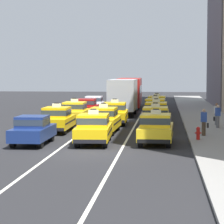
{
  "coord_description": "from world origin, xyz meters",
  "views": [
    {
      "loc": [
        3.8,
        -26.28,
        4.0
      ],
      "look_at": [
        0.31,
        9.65,
        1.3
      ],
      "focal_mm": 87.5,
      "sensor_mm": 36.0,
      "label": 1
    }
  ],
  "objects_px": {
    "taxi_center_nearest": "(94,128)",
    "taxi_center_third": "(115,113)",
    "pedestrian_near_crosswalk": "(216,114)",
    "pedestrian_by_storefront": "(218,116)",
    "box_truck_center_fourth": "(123,96)",
    "fire_hydrant": "(198,133)",
    "taxi_right_nearest": "(156,128)",
    "taxi_left_second": "(57,119)",
    "taxi_center_second": "(104,120)",
    "bus_center_fifth": "(129,91)",
    "taxi_left_third": "(75,112)",
    "taxi_right_fifth": "(157,104)",
    "sedan_left_fourth": "(86,107)",
    "taxi_right_fourth": "(155,108)",
    "sedan_left_nearest": "(33,129)",
    "taxi_right_third": "(156,113)",
    "pedestrian_trailing": "(204,122)",
    "taxi_right_second": "(155,119)",
    "sedan_left_fifth": "(94,104)"
  },
  "relations": [
    {
      "from": "taxi_center_nearest",
      "to": "taxi_center_third",
      "type": "xyz_separation_m",
      "value": [
        0.15,
        11.13,
        0.0
      ]
    },
    {
      "from": "pedestrian_near_crosswalk",
      "to": "pedestrian_by_storefront",
      "type": "xyz_separation_m",
      "value": [
        -0.12,
        -2.11,
        -0.01
      ]
    },
    {
      "from": "box_truck_center_fourth",
      "to": "fire_hydrant",
      "type": "distance_m",
      "value": 19.12
    },
    {
      "from": "taxi_right_nearest",
      "to": "pedestrian_near_crosswalk",
      "type": "height_order",
      "value": "taxi_right_nearest"
    },
    {
      "from": "taxi_left_second",
      "to": "taxi_center_second",
      "type": "relative_size",
      "value": 0.99
    },
    {
      "from": "bus_center_fifth",
      "to": "pedestrian_near_crosswalk",
      "type": "distance_m",
      "value": 21.79
    },
    {
      "from": "taxi_left_third",
      "to": "taxi_right_fifth",
      "type": "xyz_separation_m",
      "value": [
        6.13,
        10.46,
        0.0
      ]
    },
    {
      "from": "taxi_center_nearest",
      "to": "pedestrian_near_crosswalk",
      "type": "relative_size",
      "value": 2.94
    },
    {
      "from": "sedan_left_fourth",
      "to": "bus_center_fifth",
      "type": "height_order",
      "value": "bus_center_fifth"
    },
    {
      "from": "taxi_center_second",
      "to": "taxi_right_fourth",
      "type": "distance_m",
      "value": 11.97
    },
    {
      "from": "sedan_left_nearest",
      "to": "taxi_right_third",
      "type": "distance_m",
      "value": 13.91
    },
    {
      "from": "taxi_center_nearest",
      "to": "pedestrian_by_storefront",
      "type": "distance_m",
      "value": 10.93
    },
    {
      "from": "taxi_right_fourth",
      "to": "pedestrian_near_crosswalk",
      "type": "distance_m",
      "value": 8.23
    },
    {
      "from": "taxi_left_second",
      "to": "taxi_left_third",
      "type": "height_order",
      "value": "same"
    },
    {
      "from": "taxi_center_second",
      "to": "taxi_right_fifth",
      "type": "height_order",
      "value": "same"
    },
    {
      "from": "taxi_left_third",
      "to": "bus_center_fifth",
      "type": "height_order",
      "value": "bus_center_fifth"
    },
    {
      "from": "sedan_left_nearest",
      "to": "sedan_left_fourth",
      "type": "relative_size",
      "value": 1.0
    },
    {
      "from": "taxi_right_nearest",
      "to": "taxi_right_fourth",
      "type": "distance_m",
      "value": 16.6
    },
    {
      "from": "taxi_right_third",
      "to": "pedestrian_trailing",
      "type": "bearing_deg",
      "value": -70.35
    },
    {
      "from": "taxi_left_second",
      "to": "taxi_right_second",
      "type": "height_order",
      "value": "same"
    },
    {
      "from": "taxi_right_fourth",
      "to": "pedestrian_by_storefront",
      "type": "distance_m",
      "value": 10.0
    },
    {
      "from": "taxi_left_third",
      "to": "taxi_center_third",
      "type": "distance_m",
      "value": 3.18
    },
    {
      "from": "taxi_center_second",
      "to": "taxi_right_nearest",
      "type": "distance_m",
      "value": 6.12
    },
    {
      "from": "taxi_right_third",
      "to": "pedestrian_by_storefront",
      "type": "xyz_separation_m",
      "value": [
        4.24,
        -3.74,
        0.06
      ]
    },
    {
      "from": "taxi_left_third",
      "to": "taxi_right_third",
      "type": "bearing_deg",
      "value": 0.34
    },
    {
      "from": "sedan_left_fifth",
      "to": "taxi_right_nearest",
      "type": "bearing_deg",
      "value": -74.23
    },
    {
      "from": "taxi_left_third",
      "to": "taxi_center_second",
      "type": "height_order",
      "value": "same"
    },
    {
      "from": "taxi_center_third",
      "to": "pedestrian_trailing",
      "type": "relative_size",
      "value": 2.86
    },
    {
      "from": "sedan_left_nearest",
      "to": "taxi_left_third",
      "type": "bearing_deg",
      "value": 88.69
    },
    {
      "from": "taxi_center_third",
      "to": "pedestrian_trailing",
      "type": "xyz_separation_m",
      "value": [
        6.09,
        -7.81,
        0.08
      ]
    },
    {
      "from": "taxi_center_second",
      "to": "taxi_right_fifth",
      "type": "xyz_separation_m",
      "value": [
        3.19,
        16.73,
        0.0
      ]
    },
    {
      "from": "taxi_right_fifth",
      "to": "sedan_left_nearest",
      "type": "bearing_deg",
      "value": -105.76
    },
    {
      "from": "taxi_right_fifth",
      "to": "pedestrian_by_storefront",
      "type": "xyz_separation_m",
      "value": [
        4.34,
        -14.17,
        0.06
      ]
    },
    {
      "from": "sedan_left_fifth",
      "to": "taxi_right_fourth",
      "type": "distance_m",
      "value": 8.59
    },
    {
      "from": "bus_center_fifth",
      "to": "taxi_right_fifth",
      "type": "xyz_separation_m",
      "value": [
        3.15,
        -8.34,
        -0.94
      ]
    },
    {
      "from": "box_truck_center_fourth",
      "to": "taxi_right_fifth",
      "type": "xyz_separation_m",
      "value": [
        2.98,
        2.59,
        -0.9
      ]
    },
    {
      "from": "taxi_center_nearest",
      "to": "fire_hydrant",
      "type": "xyz_separation_m",
      "value": [
        5.77,
        1.31,
        -0.33
      ]
    },
    {
      "from": "taxi_left_third",
      "to": "sedan_left_fourth",
      "type": "relative_size",
      "value": 1.06
    },
    {
      "from": "taxi_center_second",
      "to": "sedan_left_nearest",
      "type": "bearing_deg",
      "value": -118.25
    },
    {
      "from": "bus_center_fifth",
      "to": "pedestrian_trailing",
      "type": "height_order",
      "value": "bus_center_fifth"
    },
    {
      "from": "sedan_left_fourth",
      "to": "taxi_center_second",
      "type": "bearing_deg",
      "value": -76.76
    },
    {
      "from": "taxi_left_third",
      "to": "taxi_center_nearest",
      "type": "relative_size",
      "value": 0.99
    },
    {
      "from": "taxi_right_second",
      "to": "taxi_right_fourth",
      "type": "xyz_separation_m",
      "value": [
        -0.19,
        10.74,
        0.0
      ]
    },
    {
      "from": "sedan_left_fourth",
      "to": "sedan_left_fifth",
      "type": "distance_m",
      "value": 5.13
    },
    {
      "from": "taxi_right_second",
      "to": "pedestrian_trailing",
      "type": "bearing_deg",
      "value": -44.5
    },
    {
      "from": "sedan_left_nearest",
      "to": "taxi_right_third",
      "type": "xyz_separation_m",
      "value": [
        6.51,
        12.3,
        0.03
      ]
    },
    {
      "from": "sedan_left_fifth",
      "to": "pedestrian_by_storefront",
      "type": "xyz_separation_m",
      "value": [
        10.47,
        -15.05,
        0.09
      ]
    },
    {
      "from": "taxi_left_third",
      "to": "taxi_center_second",
      "type": "bearing_deg",
      "value": -64.87
    },
    {
      "from": "bus_center_fifth",
      "to": "taxi_center_nearest",
      "type": "bearing_deg",
      "value": -89.98
    },
    {
      "from": "taxi_right_third",
      "to": "sedan_left_nearest",
      "type": "bearing_deg",
      "value": -117.89
    }
  ]
}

